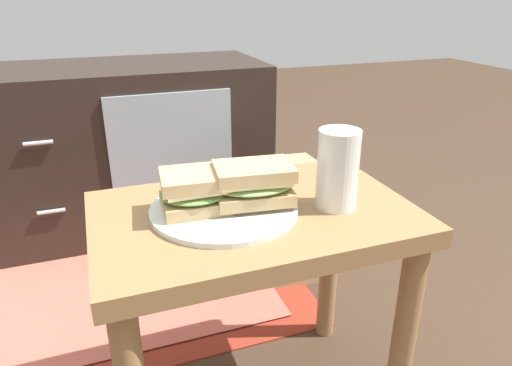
{
  "coord_description": "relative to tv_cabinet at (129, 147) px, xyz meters",
  "views": [
    {
      "loc": [
        -0.25,
        -0.69,
        0.82
      ],
      "look_at": [
        0.0,
        0.0,
        0.51
      ],
      "focal_mm": 32.6,
      "sensor_mm": 36.0,
      "label": 1
    }
  ],
  "objects": [
    {
      "name": "area_rug",
      "position": [
        -0.11,
        -0.43,
        -0.29
      ],
      "size": [
        1.06,
        0.73,
        0.01
      ],
      "color": "maroon",
      "rests_on": "ground"
    },
    {
      "name": "paper_bag",
      "position": [
        0.37,
        -0.52,
        -0.11
      ],
      "size": [
        0.23,
        0.18,
        0.37
      ],
      "color": "tan",
      "rests_on": "ground"
    },
    {
      "name": "plate",
      "position": [
        0.09,
        -0.94,
        0.17
      ],
      "size": [
        0.26,
        0.26,
        0.01
      ],
      "primitive_type": "cylinder",
      "color": "silver",
      "rests_on": "side_table"
    },
    {
      "name": "sandwich_front",
      "position": [
        0.04,
        -0.93,
        0.21
      ],
      "size": [
        0.12,
        0.11,
        0.07
      ],
      "color": "tan",
      "rests_on": "plate"
    },
    {
      "name": "tv_cabinet",
      "position": [
        0.0,
        0.0,
        0.0
      ],
      "size": [
        0.96,
        0.46,
        0.58
      ],
      "color": "black",
      "rests_on": "ground"
    },
    {
      "name": "beer_glass",
      "position": [
        0.28,
        -0.98,
        0.24
      ],
      "size": [
        0.07,
        0.07,
        0.14
      ],
      "color": "silver",
      "rests_on": "side_table"
    },
    {
      "name": "sandwich_back",
      "position": [
        0.13,
        -0.95,
        0.22
      ],
      "size": [
        0.15,
        0.11,
        0.07
      ],
      "color": "tan",
      "rests_on": "plate"
    },
    {
      "name": "side_table",
      "position": [
        0.14,
        -0.95,
        0.08
      ],
      "size": [
        0.56,
        0.36,
        0.46
      ],
      "color": "olive",
      "rests_on": "ground"
    }
  ]
}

